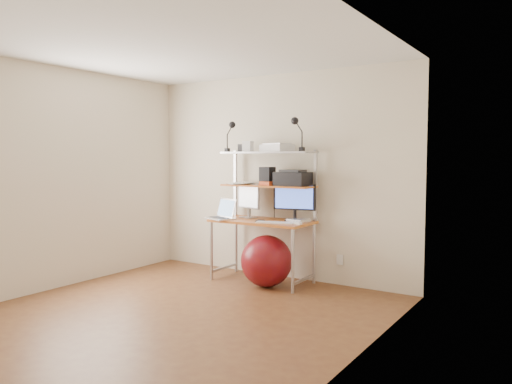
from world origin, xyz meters
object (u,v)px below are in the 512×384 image
(laptop, at_px, (223,215))
(exercise_ball, at_px, (266,261))
(printer, at_px, (293,178))
(monitor_black, at_px, (295,199))
(monitor_silver, at_px, (249,199))

(laptop, relative_size, exercise_ball, 0.72)
(printer, height_order, exercise_ball, printer)
(monitor_black, distance_m, laptop, 0.89)
(monitor_black, relative_size, exercise_ball, 0.85)
(printer, bearing_deg, monitor_black, 20.89)
(laptop, relative_size, printer, 1.06)
(laptop, xyz_separation_m, exercise_ball, (0.63, -0.01, -0.50))
(exercise_ball, bearing_deg, printer, 62.55)
(monitor_black, bearing_deg, printer, -174.60)
(monitor_silver, height_order, laptop, monitor_silver)
(printer, bearing_deg, laptop, -156.54)
(laptop, bearing_deg, monitor_black, 42.13)
(printer, bearing_deg, exercise_ball, -114.80)
(monitor_silver, distance_m, laptop, 0.38)
(monitor_black, height_order, printer, printer)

